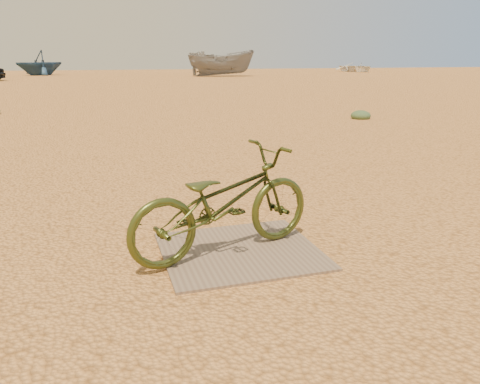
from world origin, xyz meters
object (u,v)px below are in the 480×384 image
object	(u,v)px
plywood_board	(240,251)
boat_far_right	(357,67)
boat_far_left	(39,63)
boat_mid_right	(221,63)
bicycle	(224,202)

from	to	relation	value
plywood_board	boat_far_right	xyz separation A→B (m)	(27.11, 44.02, 0.49)
boat_far_left	boat_mid_right	distance (m)	16.68
boat_mid_right	boat_far_right	size ratio (longest dim) A/B	1.18
bicycle	boat_far_left	bearing A→B (deg)	-8.98
bicycle	boat_far_left	distance (m)	43.82
bicycle	boat_mid_right	distance (m)	37.68
plywood_board	boat_far_left	world-z (taller)	boat_far_left
boat_mid_right	boat_far_right	xyz separation A→B (m)	(17.59, 7.62, -0.60)
boat_far_right	boat_far_left	bearing A→B (deg)	174.52
plywood_board	bicycle	bearing A→B (deg)	-176.26
plywood_board	boat_far_left	bearing A→B (deg)	97.33
boat_far_left	boat_mid_right	world-z (taller)	boat_far_left
boat_far_left	boat_mid_right	xyz separation A→B (m)	(15.11, -7.06, -0.01)
plywood_board	boat_far_right	distance (m)	51.70
plywood_board	boat_far_left	size ratio (longest dim) A/B	0.32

